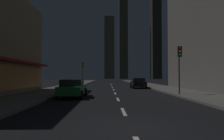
# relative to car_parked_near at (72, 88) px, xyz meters

# --- Properties ---
(ground_plane) EXTENTS (78.00, 136.00, 0.10)m
(ground_plane) POSITION_rel_car_parked_near_xyz_m (3.60, 22.09, -0.79)
(ground_plane) COLOR black
(sidewalk_right) EXTENTS (4.00, 76.00, 0.15)m
(sidewalk_right) POSITION_rel_car_parked_near_xyz_m (10.60, 22.09, -0.67)
(sidewalk_right) COLOR #605E59
(sidewalk_right) RESTS_ON ground
(sidewalk_left) EXTENTS (4.00, 76.00, 0.15)m
(sidewalk_left) POSITION_rel_car_parked_near_xyz_m (-3.40, 22.09, -0.67)
(sidewalk_left) COLOR #605E59
(sidewalk_left) RESTS_ON ground
(lane_marking_center) EXTENTS (0.16, 43.80, 0.01)m
(lane_marking_center) POSITION_rel_car_parked_near_xyz_m (3.60, 8.89, -0.73)
(lane_marking_center) COLOR silver
(lane_marking_center) RESTS_ON ground
(skyscraper_distant_tall) EXTENTS (6.41, 6.01, 40.79)m
(skyscraper_distant_tall) POSITION_rel_car_parked_near_xyz_m (4.19, 117.93, 19.66)
(skyscraper_distant_tall) COLOR brown
(skyscraper_distant_tall) RESTS_ON ground
(skyscraper_distant_mid) EXTENTS (5.24, 5.65, 51.56)m
(skyscraper_distant_mid) POSITION_rel_car_parked_near_xyz_m (12.77, 109.63, 25.04)
(skyscraper_distant_mid) COLOR #4E4A3A
(skyscraper_distant_mid) RESTS_ON ground
(skyscraper_distant_short) EXTENTS (5.31, 7.02, 66.73)m
(skyscraper_distant_short) POSITION_rel_car_parked_near_xyz_m (31.45, 102.97, 32.62)
(skyscraper_distant_short) COLOR #323025
(skyscraper_distant_short) RESTS_ON ground
(skyscraper_distant_slender) EXTENTS (6.70, 5.86, 45.46)m
(skyscraper_distant_slender) POSITION_rel_car_parked_near_xyz_m (44.98, 109.90, 21.99)
(skyscraper_distant_slender) COLOR #403D30
(skyscraper_distant_slender) RESTS_ON ground
(car_parked_near) EXTENTS (1.98, 4.24, 1.45)m
(car_parked_near) POSITION_rel_car_parked_near_xyz_m (0.00, 0.00, 0.00)
(car_parked_near) COLOR #1E722D
(car_parked_near) RESTS_ON ground
(car_parked_far) EXTENTS (1.98, 4.24, 1.45)m
(car_parked_far) POSITION_rel_car_parked_near_xyz_m (7.20, 12.46, 0.00)
(car_parked_far) COLOR black
(car_parked_far) RESTS_ON ground
(fire_hydrant_far_left) EXTENTS (0.42, 0.30, 0.65)m
(fire_hydrant_far_left) POSITION_rel_car_parked_near_xyz_m (-2.30, 14.43, -0.29)
(fire_hydrant_far_left) COLOR gold
(fire_hydrant_far_left) RESTS_ON sidewalk_left
(traffic_light_near_right) EXTENTS (0.32, 0.48, 4.20)m
(traffic_light_near_right) POSITION_rel_car_parked_near_xyz_m (9.10, 0.99, 2.45)
(traffic_light_near_right) COLOR #2D2D2D
(traffic_light_near_right) RESTS_ON sidewalk_right
(traffic_light_far_left) EXTENTS (0.32, 0.48, 4.20)m
(traffic_light_far_left) POSITION_rel_car_parked_near_xyz_m (-1.90, 22.54, 2.45)
(traffic_light_far_left) COLOR #2D2D2D
(traffic_light_far_left) RESTS_ON sidewalk_left
(street_lamp_right) EXTENTS (1.96, 0.56, 6.58)m
(street_lamp_right) POSITION_rel_car_parked_near_xyz_m (8.98, -4.92, 4.33)
(street_lamp_right) COLOR #38383D
(street_lamp_right) RESTS_ON sidewalk_right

